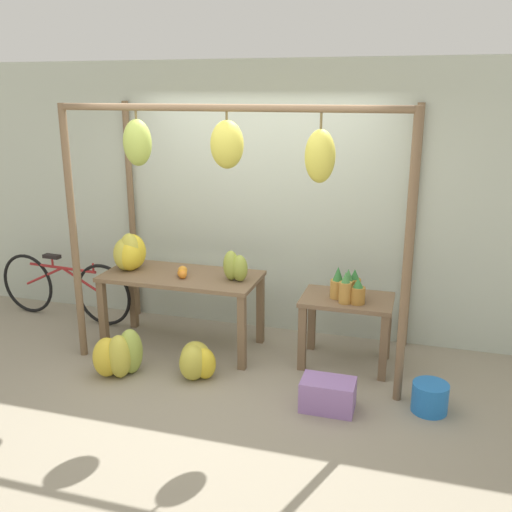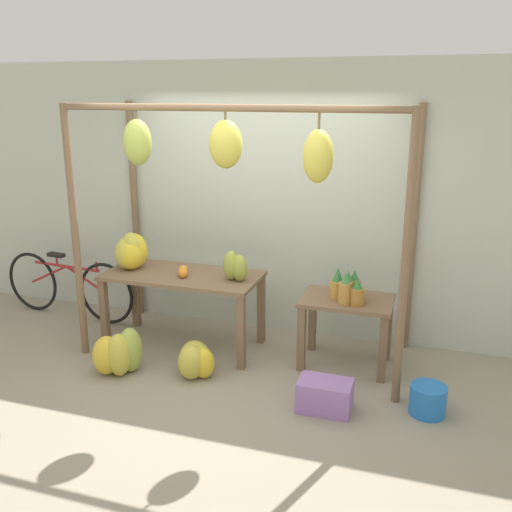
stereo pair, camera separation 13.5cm
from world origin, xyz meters
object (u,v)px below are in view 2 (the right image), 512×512
pineapple_cluster (348,288)px  banana_pile_ground_right (196,360)px  papaya_pile (235,266)px  parked_bicycle (68,286)px  fruit_crate_white (325,396)px  blue_bucket (428,400)px  banana_pile_ground_left (120,353)px  orange_pile (183,272)px  banana_pile_on_table (131,252)px

pineapple_cluster → banana_pile_ground_right: bearing=-155.1°
papaya_pile → parked_bicycle: bearing=171.2°
fruit_crate_white → papaya_pile: size_ratio=1.42×
fruit_crate_white → banana_pile_ground_right: bearing=170.3°
fruit_crate_white → parked_bicycle: size_ratio=0.25×
pineapple_cluster → parked_bicycle: 3.25m
parked_bicycle → pineapple_cluster: bearing=-5.2°
papaya_pile → blue_bucket: bearing=-16.6°
pineapple_cluster → blue_bucket: (0.77, -0.59, -0.66)m
banana_pile_ground_left → banana_pile_ground_right: banana_pile_ground_left is taller
banana_pile_ground_right → fruit_crate_white: size_ratio=1.08×
pineapple_cluster → banana_pile_ground_left: bearing=-159.5°
orange_pile → pineapple_cluster: size_ratio=0.58×
orange_pile → parked_bicycle: size_ratio=0.11×
banana_pile_ground_right → papaya_pile: bearing=70.5°
banana_pile_ground_left → blue_bucket: banana_pile_ground_left is taller
banana_pile_on_table → banana_pile_ground_right: size_ratio=0.85×
blue_bucket → fruit_crate_white: bearing=-165.8°
blue_bucket → papaya_pile: 2.06m
pineapple_cluster → banana_pile_ground_left: size_ratio=0.75×
banana_pile_on_table → papaya_pile: size_ratio=1.30×
pineapple_cluster → fruit_crate_white: bearing=-92.0°
banana_pile_ground_right → parked_bicycle: (-1.95, 0.87, 0.21)m
banana_pile_on_table → blue_bucket: banana_pile_on_table is taller
orange_pile → banana_pile_ground_left: (-0.36, -0.64, -0.62)m
banana_pile_ground_left → papaya_pile: bearing=37.8°
fruit_crate_white → parked_bicycle: 3.37m
blue_bucket → pineapple_cluster: bearing=142.4°
orange_pile → papaya_pile: 0.53m
fruit_crate_white → parked_bicycle: bearing=161.2°
banana_pile_ground_right → banana_pile_on_table: bearing=148.8°
blue_bucket → orange_pile: bearing=167.8°
orange_pile → banana_pile_ground_right: 0.88m
banana_pile_on_table → parked_bicycle: 1.22m
pineapple_cluster → parked_bicycle: bearing=174.8°
banana_pile_ground_right → blue_bucket: bearing=-0.3°
fruit_crate_white → papaya_pile: papaya_pile is taller
banana_pile_on_table → blue_bucket: bearing=-10.9°
banana_pile_ground_left → pineapple_cluster: bearing=20.5°
orange_pile → banana_pile_ground_left: 0.96m
banana_pile_on_table → banana_pile_ground_left: 1.06m
banana_pile_on_table → pineapple_cluster: bearing=0.6°
banana_pile_ground_left → banana_pile_ground_right: 0.71m
pineapple_cluster → parked_bicycle: (-3.21, 0.29, -0.42)m
banana_pile_on_table → fruit_crate_white: size_ratio=0.92×
banana_pile_on_table → blue_bucket: 3.11m
banana_pile_ground_left → parked_bicycle: parked_bicycle is taller
fruit_crate_white → blue_bucket: (0.79, 0.20, -0.01)m
pineapple_cluster → banana_pile_on_table: bearing=-179.4°
pineapple_cluster → banana_pile_ground_right: size_ratio=0.70×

